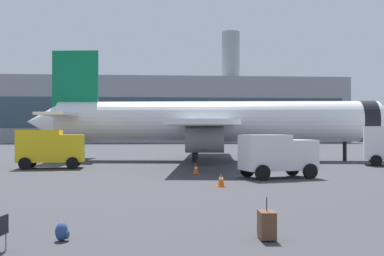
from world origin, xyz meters
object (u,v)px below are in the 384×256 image
service_truck (50,147)px  cargo_van (277,154)px  safety_cone_far (196,169)px  traveller_backpack (62,232)px  safety_cone_near (193,154)px  airplane_taxiing (305,133)px  airplane_at_gate (214,122)px  rolling_suitcase (267,225)px  safety_cone_mid (221,180)px

service_truck → cargo_van: size_ratio=1.04×
safety_cone_far → traveller_backpack: (-5.06, -18.94, -0.10)m
safety_cone_near → traveller_backpack: safety_cone_near is taller
airplane_taxiing → traveller_backpack: (-38.35, -101.00, -2.09)m
airplane_at_gate → safety_cone_far: airplane_at_gate is taller
airplane_taxiing → cargo_van: size_ratio=3.93×
safety_cone_far → airplane_at_gate: bearing=78.2°
rolling_suitcase → airplane_taxiing: bearing=71.9°
service_truck → rolling_suitcase: size_ratio=4.48×
airplane_at_gate → safety_cone_near: bearing=104.2°
cargo_van → rolling_suitcase: (-4.37, -15.93, -1.06)m
cargo_van → traveller_backpack: cargo_van is taller
cargo_van → rolling_suitcase: bearing=-105.4°
service_truck → traveller_backpack: bearing=-77.2°
cargo_van → traveller_backpack: (-9.65, -15.67, -1.22)m
safety_cone_near → safety_cone_mid: (-0.72, -26.75, -0.02)m
airplane_taxiing → service_truck: (-43.87, -76.71, -0.72)m
cargo_van → rolling_suitcase: 16.55m
cargo_van → rolling_suitcase: cargo_van is taller
airplane_at_gate → service_truck: 15.89m
safety_cone_mid → traveller_backpack: bearing=-116.2°
airplane_at_gate → safety_cone_mid: (-2.18, -20.94, -3.31)m
safety_cone_far → traveller_backpack: bearing=-104.9°
service_truck → safety_cone_far: 11.92m
airplane_taxiing → service_truck: size_ratio=3.77×
airplane_at_gate → safety_cone_far: size_ratio=52.56×
airplane_taxiing → safety_cone_mid: 95.19m
service_truck → safety_cone_mid: bearing=-48.5°
safety_cone_mid → safety_cone_far: bearing=95.1°
airplane_taxiing → safety_cone_mid: (-32.64, -89.39, -1.98)m
safety_cone_near → safety_cone_far: safety_cone_near is taller
safety_cone_mid → service_truck: bearing=131.5°
airplane_at_gate → safety_cone_mid: bearing=-96.0°
cargo_van → safety_cone_mid: cargo_van is taller
airplane_taxiing → traveller_backpack: bearing=-110.8°
airplane_taxiing → airplane_at_gate: bearing=-114.0°
airplane_at_gate → safety_cone_near: 6.83m
safety_cone_near → rolling_suitcase: 38.63m
safety_cone_mid → traveller_backpack: safety_cone_mid is taller
airplane_at_gate → traveller_backpack: 33.67m
airplane_taxiing → cargo_van: airplane_taxiing is taller
airplane_taxiing → traveller_backpack: airplane_taxiing is taller
traveller_backpack → airplane_at_gate: bearing=76.4°
airplane_taxiing → service_truck: 88.37m
rolling_suitcase → cargo_van: bearing=74.6°
airplane_at_gate → cargo_van: airplane_at_gate is taller
safety_cone_near → rolling_suitcase: bearing=-91.7°
safety_cone_near → rolling_suitcase: size_ratio=0.68×
service_truck → safety_cone_mid: 16.99m
safety_cone_near → safety_cone_mid: safety_cone_near is taller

